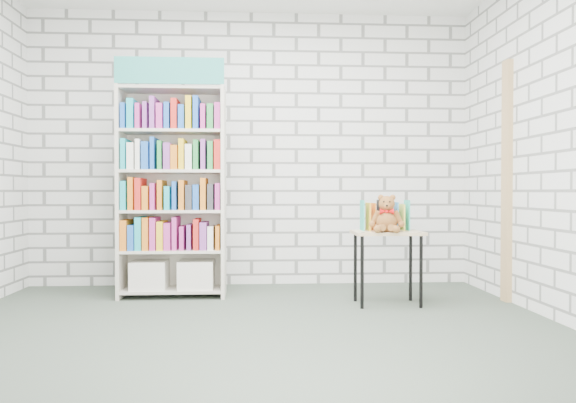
{
  "coord_description": "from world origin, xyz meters",
  "views": [
    {
      "loc": [
        0.02,
        -3.81,
        0.96
      ],
      "look_at": [
        0.31,
        0.95,
        0.88
      ],
      "focal_mm": 35.0,
      "sensor_mm": 36.0,
      "label": 1
    }
  ],
  "objects": [
    {
      "name": "room_shell",
      "position": [
        0.0,
        0.0,
        1.78
      ],
      "size": [
        4.52,
        4.02,
        2.81
      ],
      "color": "silver",
      "rests_on": "ground"
    },
    {
      "name": "bookshelf",
      "position": [
        -0.71,
        1.36,
        0.97
      ],
      "size": [
        0.95,
        0.37,
        2.14
      ],
      "color": "beige",
      "rests_on": "ground"
    },
    {
      "name": "display_table",
      "position": [
        1.15,
        0.88,
        0.54
      ],
      "size": [
        0.58,
        0.4,
        0.62
      ],
      "color": "tan",
      "rests_on": "ground"
    },
    {
      "name": "teddy_bear",
      "position": [
        1.13,
        0.79,
        0.75
      ],
      "size": [
        0.28,
        0.28,
        0.31
      ],
      "color": "brown",
      "rests_on": "display_table"
    },
    {
      "name": "door_trim",
      "position": [
        2.23,
        0.95,
        1.05
      ],
      "size": [
        0.05,
        0.12,
        2.1
      ],
      "primitive_type": "cube",
      "color": "tan",
      "rests_on": "ground"
    },
    {
      "name": "ground",
      "position": [
        0.0,
        0.0,
        0.0
      ],
      "size": [
        4.5,
        4.5,
        0.0
      ],
      "primitive_type": "plane",
      "color": "#3D493D",
      "rests_on": "ground"
    },
    {
      "name": "table_books",
      "position": [
        1.16,
        0.98,
        0.75
      ],
      "size": [
        0.41,
        0.18,
        0.24
      ],
      "color": "#29B29D",
      "rests_on": "display_table"
    }
  ]
}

